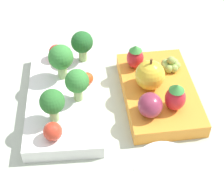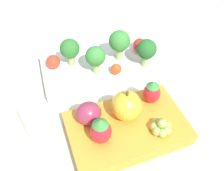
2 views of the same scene
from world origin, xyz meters
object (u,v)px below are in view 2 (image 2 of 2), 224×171
object	(u,v)px
cherry_tomato_0	(140,45)
strawberry_1	(101,130)
bento_box_savoury	(100,67)
broccoli_floret_0	(96,57)
broccoli_floret_2	(146,50)
bento_box_fruit	(127,128)
apple	(127,106)
plum	(89,113)
cherry_tomato_2	(53,62)
broccoli_floret_3	(70,49)
strawberry_0	(152,92)
grape_cluster	(161,127)
broccoli_floret_1	(120,42)
cherry_tomato_1	(116,69)

from	to	relation	value
cherry_tomato_0	strawberry_1	world-z (taller)	strawberry_1
bento_box_savoury	broccoli_floret_0	world-z (taller)	broccoli_floret_0
broccoli_floret_0	broccoli_floret_2	size ratio (longest dim) A/B	0.99
bento_box_fruit	apple	xyz separation A→B (m)	(0.00, 0.02, 0.04)
plum	cherry_tomato_2	bearing A→B (deg)	103.65
broccoli_floret_3	strawberry_0	bearing A→B (deg)	-50.68
apple	plum	distance (m)	0.06
bento_box_savoury	apple	size ratio (longest dim) A/B	3.97
broccoli_floret_3	cherry_tomato_2	world-z (taller)	broccoli_floret_3
cherry_tomato_0	broccoli_floret_0	bearing A→B (deg)	-160.56
grape_cluster	cherry_tomato_0	bearing A→B (deg)	77.57
broccoli_floret_1	plum	bearing A→B (deg)	-125.54
cherry_tomato_1	grape_cluster	xyz separation A→B (m)	(0.02, -0.14, -0.00)
bento_box_fruit	grape_cluster	distance (m)	0.05
broccoli_floret_2	broccoli_floret_0	bearing A→B (deg)	174.41
broccoli_floret_2	apple	bearing A→B (deg)	-126.01
bento_box_savoury	strawberry_0	size ratio (longest dim) A/B	5.07
cherry_tomato_0	apple	bearing A→B (deg)	-118.92
strawberry_0	grape_cluster	size ratio (longest dim) A/B	1.32
broccoli_floret_0	broccoli_floret_1	world-z (taller)	broccoli_floret_1
cherry_tomato_2	strawberry_0	xyz separation A→B (m)	(0.14, -0.13, 0.01)
cherry_tomato_1	strawberry_0	distance (m)	0.09
cherry_tomato_0	plum	xyz separation A→B (m)	(-0.14, -0.14, 0.01)
broccoli_floret_3	strawberry_0	size ratio (longest dim) A/B	1.27
bento_box_fruit	plum	xyz separation A→B (m)	(-0.05, 0.02, 0.03)
bento_box_fruit	broccoli_floret_1	world-z (taller)	broccoli_floret_1
broccoli_floret_1	cherry_tomato_0	xyz separation A→B (m)	(0.05, 0.01, -0.03)
cherry_tomato_1	grape_cluster	distance (m)	0.14
bento_box_savoury	apple	bearing A→B (deg)	-87.72
plum	broccoli_floret_0	bearing A→B (deg)	69.41
bento_box_savoury	broccoli_floret_2	world-z (taller)	broccoli_floret_2
broccoli_floret_2	apple	world-z (taller)	same
broccoli_floret_2	cherry_tomato_2	xyz separation A→B (m)	(-0.17, 0.05, -0.02)
bento_box_savoury	strawberry_0	world-z (taller)	strawberry_0
bento_box_fruit	cherry_tomato_2	xyz separation A→B (m)	(-0.09, 0.17, 0.02)
cherry_tomato_1	broccoli_floret_2	bearing A→B (deg)	5.45
apple	grape_cluster	xyz separation A→B (m)	(0.04, -0.04, -0.02)
cherry_tomato_2	strawberry_1	world-z (taller)	strawberry_1
cherry_tomato_2	plum	size ratio (longest dim) A/B	0.68
strawberry_1	broccoli_floret_3	bearing A→B (deg)	92.71
broccoli_floret_0	strawberry_1	xyz separation A→B (m)	(-0.03, -0.14, -0.01)
broccoli_floret_1	cherry_tomato_1	size ratio (longest dim) A/B	3.02
bento_box_fruit	strawberry_0	size ratio (longest dim) A/B	4.30
cherry_tomato_1	bento_box_fruit	bearing A→B (deg)	-99.60
bento_box_savoury	broccoli_floret_3	distance (m)	0.07
bento_box_savoury	cherry_tomato_0	xyz separation A→B (m)	(0.09, 0.01, 0.03)
broccoli_floret_2	plum	world-z (taller)	broccoli_floret_2
bento_box_fruit	plum	size ratio (longest dim) A/B	4.75
grape_cluster	strawberry_1	bearing A→B (deg)	172.64
bento_box_savoury	broccoli_floret_0	size ratio (longest dim) A/B	3.97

